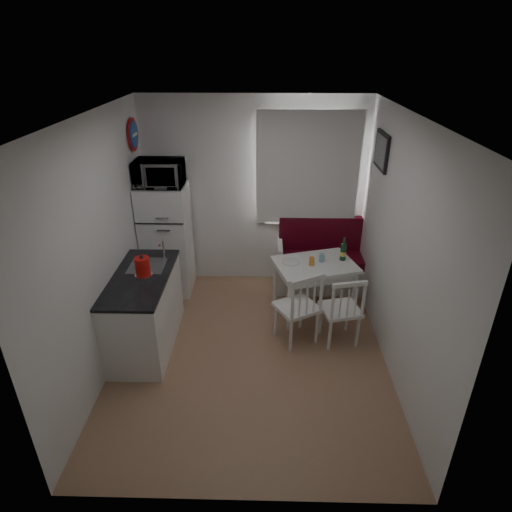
{
  "coord_description": "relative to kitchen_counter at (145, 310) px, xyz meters",
  "views": [
    {
      "loc": [
        0.16,
        -3.84,
        3.19
      ],
      "look_at": [
        0.05,
        0.5,
        0.98
      ],
      "focal_mm": 30.0,
      "sensor_mm": 36.0,
      "label": 1
    }
  ],
  "objects": [
    {
      "name": "wall_left",
      "position": [
        -0.3,
        -0.16,
        0.84
      ],
      "size": [
        0.02,
        3.5,
        2.6
      ],
      "primitive_type": "cube",
      "color": "white",
      "rests_on": "floor"
    },
    {
      "name": "window",
      "position": [
        1.9,
        1.56,
        1.17
      ],
      "size": [
        1.22,
        0.06,
        1.47
      ],
      "primitive_type": "cube",
      "color": "white",
      "rests_on": "wall_back"
    },
    {
      "name": "chair_left",
      "position": [
        1.73,
        0.02,
        0.12
      ],
      "size": [
        0.59,
        0.6,
        0.5
      ],
      "rotation": [
        0.0,
        0.0,
        0.51
      ],
      "color": "white",
      "rests_on": "floor"
    },
    {
      "name": "kettle",
      "position": [
        0.05,
        -0.02,
        0.57
      ],
      "size": [
        0.19,
        0.19,
        0.25
      ],
      "primitive_type": "cylinder",
      "color": "red",
      "rests_on": "kitchen_counter"
    },
    {
      "name": "wall_right",
      "position": [
        2.7,
        -0.16,
        0.84
      ],
      "size": [
        0.02,
        3.5,
        2.6
      ],
      "primitive_type": "cube",
      "color": "white",
      "rests_on": "floor"
    },
    {
      "name": "fridge",
      "position": [
        0.02,
        1.24,
        0.31
      ],
      "size": [
        0.61,
        0.61,
        1.53
      ],
      "primitive_type": "cube",
      "color": "white",
      "rests_on": "floor"
    },
    {
      "name": "wall_front",
      "position": [
        1.2,
        -1.91,
        0.84
      ],
      "size": [
        3.0,
        0.02,
        2.6
      ],
      "primitive_type": "cube",
      "color": "white",
      "rests_on": "floor"
    },
    {
      "name": "chair_right",
      "position": [
        2.23,
        0.02,
        0.09
      ],
      "size": [
        0.49,
        0.48,
        0.48
      ],
      "rotation": [
        0.0,
        0.0,
        0.22
      ],
      "color": "white",
      "rests_on": "floor"
    },
    {
      "name": "curtain",
      "position": [
        1.9,
        1.49,
        1.22
      ],
      "size": [
        1.35,
        0.02,
        1.5
      ],
      "primitive_type": "cube",
      "color": "white",
      "rests_on": "wall_back"
    },
    {
      "name": "plate",
      "position": [
        1.68,
        0.7,
        0.27
      ],
      "size": [
        0.22,
        0.22,
        0.02
      ],
      "primitive_type": "cylinder",
      "color": "white",
      "rests_on": "dining_table"
    },
    {
      "name": "kitchen_counter",
      "position": [
        0.0,
        0.0,
        0.0
      ],
      "size": [
        0.62,
        1.32,
        1.16
      ],
      "color": "white",
      "rests_on": "floor"
    },
    {
      "name": "microwave",
      "position": [
        0.02,
        1.19,
        1.24
      ],
      "size": [
        0.6,
        0.41,
        0.33
      ],
      "primitive_type": "imported",
      "color": "white",
      "rests_on": "fridge"
    },
    {
      "name": "ceiling",
      "position": [
        1.2,
        -0.16,
        2.14
      ],
      "size": [
        3.0,
        3.5,
        0.02
      ],
      "primitive_type": "cube",
      "color": "white",
      "rests_on": "wall_back"
    },
    {
      "name": "dining_table",
      "position": [
        1.98,
        0.68,
        0.18
      ],
      "size": [
        1.11,
        0.92,
        0.72
      ],
      "rotation": [
        0.0,
        0.0,
        0.29
      ],
      "color": "white",
      "rests_on": "floor"
    },
    {
      "name": "wine_bottle",
      "position": [
        2.33,
        0.78,
        0.42
      ],
      "size": [
        0.08,
        0.08,
        0.3
      ],
      "primitive_type": null,
      "color": "#154226",
      "rests_on": "dining_table"
    },
    {
      "name": "wall_back",
      "position": [
        1.2,
        1.59,
        0.84
      ],
      "size": [
        3.0,
        0.02,
        2.6
      ],
      "primitive_type": "cube",
      "color": "white",
      "rests_on": "floor"
    },
    {
      "name": "wall_sign",
      "position": [
        -0.27,
        1.29,
        1.69
      ],
      "size": [
        0.03,
        0.4,
        0.4
      ],
      "primitive_type": "cylinder",
      "rotation": [
        0.0,
        1.57,
        0.0
      ],
      "color": "#194498",
      "rests_on": "wall_left"
    },
    {
      "name": "bench",
      "position": [
        2.22,
        1.36,
        -0.12
      ],
      "size": [
        1.4,
        0.54,
        1.0
      ],
      "color": "white",
      "rests_on": "floor"
    },
    {
      "name": "floor",
      "position": [
        1.2,
        -0.16,
        -0.46
      ],
      "size": [
        3.0,
        3.5,
        0.02
      ],
      "primitive_type": "cube",
      "color": "#A67858",
      "rests_on": "ground"
    },
    {
      "name": "drinking_glass_blue",
      "position": [
        2.06,
        0.73,
        0.32
      ],
      "size": [
        0.06,
        0.06,
        0.1
      ],
      "primitive_type": "cylinder",
      "color": "#7FBAD8",
      "rests_on": "dining_table"
    },
    {
      "name": "drinking_glass_orange",
      "position": [
        1.93,
        0.63,
        0.32
      ],
      "size": [
        0.06,
        0.06,
        0.11
      ],
      "primitive_type": "cylinder",
      "color": "orange",
      "rests_on": "dining_table"
    },
    {
      "name": "picture_frame",
      "position": [
        2.67,
        0.94,
        1.59
      ],
      "size": [
        0.04,
        0.52,
        0.42
      ],
      "primitive_type": "cube",
      "color": "black",
      "rests_on": "wall_right"
    }
  ]
}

